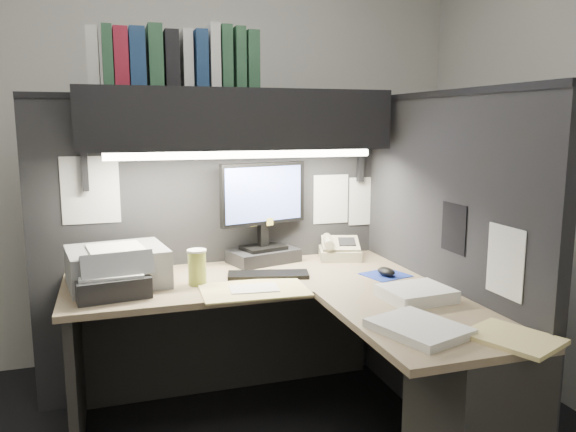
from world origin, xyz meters
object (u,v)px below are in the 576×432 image
at_px(notebook_stack, 112,285).
at_px(keyboard, 268,275).
at_px(overhead_shelf, 237,119).
at_px(monitor, 263,223).
at_px(printer, 117,266).
at_px(coffee_cup, 197,268).
at_px(desk, 348,370).
at_px(telephone, 340,250).

bearing_deg(notebook_stack, keyboard, 5.83).
bearing_deg(overhead_shelf, monitor, 23.75).
bearing_deg(overhead_shelf, printer, -167.58).
bearing_deg(overhead_shelf, notebook_stack, -155.11).
xyz_separation_m(coffee_cup, notebook_stack, (-0.39, -0.05, -0.03)).
relative_size(overhead_shelf, keyboard, 3.89).
distance_m(desk, overhead_shelf, 1.33).
relative_size(monitor, keyboard, 1.37).
height_order(desk, monitor, monitor).
bearing_deg(telephone, printer, -154.76).
distance_m(telephone, printer, 1.21).
relative_size(overhead_shelf, monitor, 2.85).
relative_size(monitor, printer, 1.24).
relative_size(monitor, notebook_stack, 1.76).
bearing_deg(keyboard, printer, -173.50).
height_order(telephone, notebook_stack, same).
bearing_deg(printer, keyboard, -15.31).
distance_m(telephone, coffee_cup, 0.89).
relative_size(monitor, telephone, 2.31).
bearing_deg(monitor, coffee_cup, -157.45).
relative_size(desk, coffee_cup, 10.73).
xyz_separation_m(overhead_shelf, keyboard, (0.10, -0.22, -0.76)).
relative_size(overhead_shelf, telephone, 6.57).
height_order(overhead_shelf, telephone, overhead_shelf).
distance_m(printer, notebook_stack, 0.17).
height_order(overhead_shelf, printer, overhead_shelf).
distance_m(desk, coffee_cup, 0.84).
relative_size(keyboard, telephone, 1.69).
bearing_deg(keyboard, telephone, 41.03).
height_order(monitor, notebook_stack, monitor).
xyz_separation_m(telephone, notebook_stack, (-1.23, -0.33, 0.00)).
relative_size(keyboard, coffee_cup, 2.51).
distance_m(overhead_shelf, keyboard, 0.80).
relative_size(telephone, printer, 0.54).
relative_size(coffee_cup, notebook_stack, 0.51).
bearing_deg(desk, telephone, 70.01).
bearing_deg(desk, monitor, 100.34).
bearing_deg(desk, keyboard, 111.25).
xyz_separation_m(monitor, notebook_stack, (-0.80, -0.37, -0.17)).
relative_size(desk, keyboard, 4.27).
bearing_deg(keyboard, monitor, 92.69).
xyz_separation_m(overhead_shelf, notebook_stack, (-0.65, -0.30, -0.72)).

